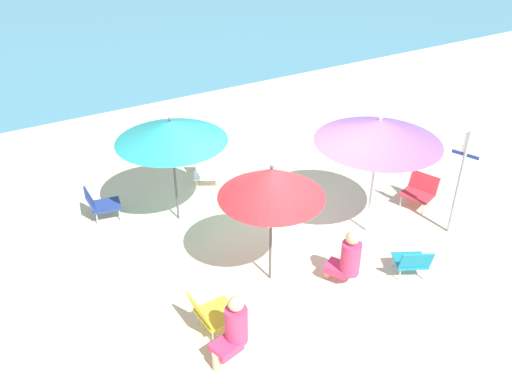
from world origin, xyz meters
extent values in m
plane|color=beige|center=(0.00, 0.00, 0.00)|extent=(40.00, 40.00, 0.00)
cube|color=teal|center=(0.00, 14.97, 0.00)|extent=(40.00, 16.00, 0.01)
cylinder|color=#4C4C51|center=(-1.27, 1.56, 0.95)|extent=(0.04, 0.04, 1.91)
cone|color=teal|center=(-1.27, 1.56, 1.73)|extent=(1.88, 1.88, 0.36)
sphere|color=#4C4C51|center=(-1.27, 1.56, 1.94)|extent=(0.06, 0.06, 0.06)
cylinder|color=silver|center=(1.43, -0.42, 1.05)|extent=(0.04, 0.04, 2.09)
cone|color=#8E56C6|center=(1.43, -0.42, 1.90)|extent=(2.03, 2.03, 0.39)
sphere|color=silver|center=(1.43, -0.42, 2.12)|extent=(0.06, 0.06, 0.06)
cylinder|color=#4C4C51|center=(-0.69, -0.66, 0.96)|extent=(0.04, 0.04, 1.92)
cone|color=red|center=(-0.69, -0.66, 1.70)|extent=(1.53, 1.53, 0.44)
sphere|color=#4C4C51|center=(-0.69, -0.66, 1.95)|extent=(0.06, 0.06, 0.06)
cube|color=teal|center=(1.25, -1.64, 0.23)|extent=(0.62, 0.59, 0.03)
cube|color=teal|center=(1.15, -1.84, 0.41)|extent=(0.49, 0.34, 0.34)
cylinder|color=silver|center=(1.15, -1.40, 0.11)|extent=(0.02, 0.02, 0.22)
cylinder|color=silver|center=(1.50, -1.58, 0.11)|extent=(0.02, 0.02, 0.22)
cylinder|color=silver|center=(1.00, -1.70, 0.11)|extent=(0.02, 0.02, 0.22)
cylinder|color=silver|center=(1.34, -1.88, 0.11)|extent=(0.02, 0.02, 0.22)
cube|color=navy|center=(-2.36, 2.21, 0.27)|extent=(0.56, 0.52, 0.03)
cube|color=navy|center=(-2.62, 2.26, 0.44)|extent=(0.21, 0.46, 0.34)
cylinder|color=silver|center=(-2.14, 2.35, 0.13)|extent=(0.02, 0.02, 0.25)
cylinder|color=silver|center=(-2.20, 2.00, 0.13)|extent=(0.02, 0.02, 0.25)
cylinder|color=silver|center=(-2.52, 2.42, 0.13)|extent=(0.02, 0.02, 0.25)
cylinder|color=silver|center=(-2.58, 2.07, 0.13)|extent=(0.02, 0.02, 0.25)
cube|color=red|center=(2.72, -0.28, 0.25)|extent=(0.60, 0.67, 0.03)
cube|color=red|center=(2.94, -0.20, 0.42)|extent=(0.31, 0.56, 0.32)
cylinder|color=silver|center=(2.63, -0.54, 0.12)|extent=(0.02, 0.02, 0.24)
cylinder|color=silver|center=(2.48, -0.13, 0.12)|extent=(0.02, 0.02, 0.24)
cylinder|color=silver|center=(2.96, -0.42, 0.12)|extent=(0.02, 0.02, 0.24)
cylinder|color=silver|center=(2.81, -0.01, 0.12)|extent=(0.02, 0.02, 0.24)
cube|color=gold|center=(-1.85, -1.21, 0.26)|extent=(0.53, 0.54, 0.03)
cube|color=gold|center=(-2.11, -1.22, 0.44)|extent=(0.17, 0.52, 0.36)
cylinder|color=silver|center=(-1.66, -0.99, 0.12)|extent=(0.02, 0.02, 0.24)
cylinder|color=silver|center=(-1.64, -1.40, 0.12)|extent=(0.02, 0.02, 0.24)
cylinder|color=silver|center=(-2.06, -1.02, 0.12)|extent=(0.02, 0.02, 0.24)
cylinder|color=silver|center=(-2.04, -1.43, 0.12)|extent=(0.02, 0.02, 0.24)
cube|color=white|center=(-0.29, 2.39, 0.22)|extent=(0.64, 0.61, 0.03)
cube|color=white|center=(-0.19, 2.59, 0.43)|extent=(0.52, 0.37, 0.40)
cylinder|color=silver|center=(-0.19, 2.15, 0.10)|extent=(0.02, 0.02, 0.21)
cylinder|color=silver|center=(-0.55, 2.33, 0.10)|extent=(0.02, 0.02, 0.21)
cylinder|color=silver|center=(-0.03, 2.45, 0.10)|extent=(0.02, 0.02, 0.21)
cylinder|color=silver|center=(-0.39, 2.63, 0.10)|extent=(0.02, 0.02, 0.21)
cube|color=#DB3866|center=(0.17, -1.23, 0.23)|extent=(0.43, 0.46, 0.12)
cylinder|color=#DBAD84|center=(0.10, -1.09, 0.12)|extent=(0.12, 0.12, 0.23)
cylinder|color=#DB3866|center=(0.26, -1.38, 0.50)|extent=(0.30, 0.30, 0.53)
sphere|color=#DBAD84|center=(0.26, -1.38, 0.87)|extent=(0.21, 0.21, 0.21)
cube|color=#DB3866|center=(-2.03, -1.81, 0.28)|extent=(0.42, 0.37, 0.12)
cylinder|color=#DBAD84|center=(-2.18, -1.85, 0.14)|extent=(0.12, 0.12, 0.28)
cylinder|color=#DB3866|center=(-1.85, -1.76, 0.53)|extent=(0.29, 0.29, 0.51)
sphere|color=#DBAD84|center=(-1.85, -1.76, 0.89)|extent=(0.20, 0.20, 0.20)
cylinder|color=#ADADB2|center=(2.64, -1.16, 0.96)|extent=(0.06, 0.06, 1.91)
cube|color=white|center=(2.64, -1.16, 1.67)|extent=(0.17, 0.42, 0.39)
cube|color=navy|center=(2.64, -1.16, 1.50)|extent=(0.18, 0.42, 0.06)
camera|label=1|loc=(-4.11, -6.17, 5.50)|focal=38.14mm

